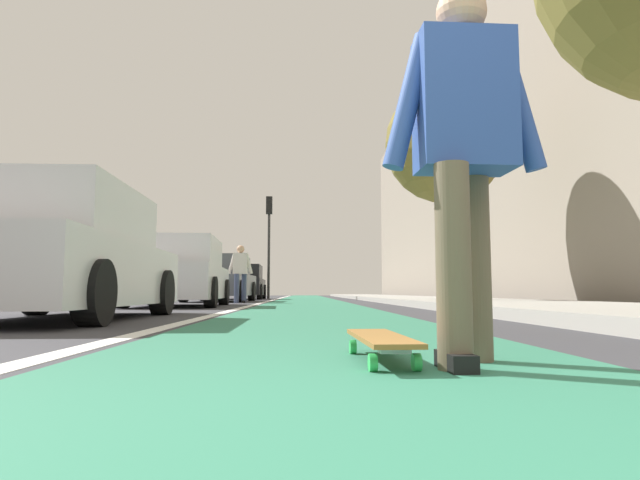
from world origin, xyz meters
The scene contains 14 objects.
ground_plane centered at (10.00, 0.00, 0.00)m, with size 80.00×80.00×0.00m, color #38383D.
bike_lane_paint centered at (24.00, 0.00, 0.00)m, with size 56.00×2.34×0.00m, color #2D7256.
lane_stripe_white centered at (20.00, 1.32, 0.00)m, with size 52.00×0.16×0.01m, color silver.
sidewalk_curb centered at (18.00, -3.65, 0.07)m, with size 52.00×3.20×0.14m, color #9E9B93.
building_facade centered at (22.00, -6.64, 5.46)m, with size 40.00×1.20×10.92m, color gray.
skateboard centered at (1.60, -0.22, 0.09)m, with size 0.85×0.23×0.11m.
skater_person centered at (1.45, -0.56, 0.94)m, with size 0.47×0.72×1.64m.
parked_car_near centered at (5.30, 2.84, 0.69)m, with size 4.11×1.94×1.46m.
parked_car_mid centered at (11.06, 2.83, 0.70)m, with size 4.16×2.04×1.47m.
parked_car_far centered at (17.23, 2.88, 0.73)m, with size 4.59×2.05×1.50m.
parked_car_end centered at (23.17, 2.88, 0.72)m, with size 4.25×2.05×1.49m.
traffic_light centered at (23.87, 1.72, 3.20)m, with size 0.33×0.28×4.67m.
street_tree_mid centered at (11.80, -3.25, 3.82)m, with size 2.86×2.86×5.28m.
pedestrian_distant centered at (14.60, 1.92, 0.93)m, with size 0.46×0.71×1.63m.
Camera 1 is at (-0.81, 0.12, 0.30)m, focal length 30.51 mm.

